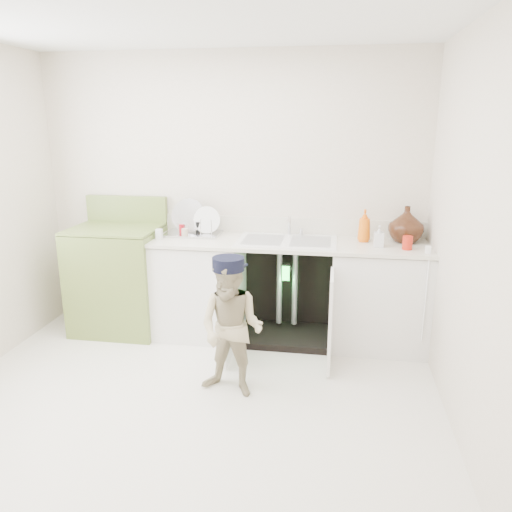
# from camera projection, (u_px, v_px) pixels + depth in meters

# --- Properties ---
(ground) EXTENTS (3.50, 3.50, 0.00)m
(ground) POSITION_uv_depth(u_px,v_px,m) (188.00, 404.00, 3.46)
(ground) COLOR beige
(ground) RESTS_ON ground
(room_shell) EXTENTS (6.00, 5.50, 1.26)m
(room_shell) POSITION_uv_depth(u_px,v_px,m) (181.00, 229.00, 3.13)
(room_shell) COLOR beige
(room_shell) RESTS_ON ground
(counter_run) EXTENTS (2.44, 1.02, 1.21)m
(counter_run) POSITION_uv_depth(u_px,v_px,m) (289.00, 288.00, 4.40)
(counter_run) COLOR white
(counter_run) RESTS_ON ground
(avocado_stove) EXTENTS (0.78, 0.65, 1.22)m
(avocado_stove) POSITION_uv_depth(u_px,v_px,m) (119.00, 277.00, 4.61)
(avocado_stove) COLOR olive
(avocado_stove) RESTS_ON ground
(repair_worker) EXTENTS (0.62, 0.89, 1.01)m
(repair_worker) POSITION_uv_depth(u_px,v_px,m) (232.00, 327.00, 3.49)
(repair_worker) COLOR tan
(repair_worker) RESTS_ON ground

